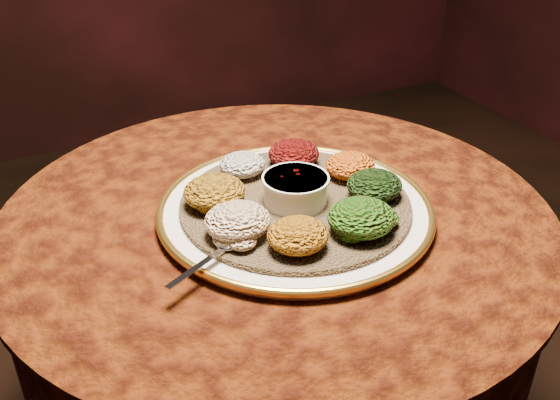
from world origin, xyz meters
name	(u,v)px	position (x,y,z in m)	size (l,w,h in m)	color
table	(277,290)	(0.00, 0.00, 0.55)	(0.96, 0.96, 0.73)	black
platter	(295,210)	(0.02, -0.03, 0.75)	(0.47, 0.47, 0.02)	silver
injera	(295,204)	(0.02, -0.03, 0.76)	(0.39, 0.39, 0.01)	olive
stew_bowl	(296,188)	(0.02, -0.03, 0.79)	(0.11, 0.11, 0.05)	white
spoon	(227,247)	(-0.14, -0.12, 0.77)	(0.14, 0.08, 0.01)	silver
portion_ayib	(242,165)	(-0.02, 0.09, 0.78)	(0.08, 0.08, 0.04)	silver
portion_kitfo	(294,154)	(0.08, 0.09, 0.79)	(0.10, 0.09, 0.05)	black
portion_tikil	(350,166)	(0.15, 0.00, 0.78)	(0.09, 0.09, 0.04)	#B67F0F
portion_gomen	(374,185)	(0.15, -0.08, 0.78)	(0.10, 0.09, 0.05)	black
portion_mixveg	(361,218)	(0.07, -0.16, 0.79)	(0.11, 0.10, 0.05)	#982F09
portion_kik	(298,235)	(-0.04, -0.16, 0.78)	(0.09, 0.09, 0.04)	#995F0D
portion_timatim	(238,221)	(-0.11, -0.09, 0.79)	(0.10, 0.10, 0.05)	maroon
portion_shiro	(214,192)	(-0.11, 0.01, 0.79)	(0.10, 0.10, 0.05)	#A17413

